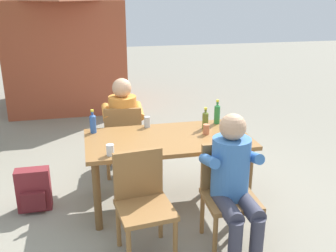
{
  "coord_description": "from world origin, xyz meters",
  "views": [
    {
      "loc": [
        -0.78,
        -3.51,
        2.11
      ],
      "look_at": [
        0.0,
        0.0,
        0.85
      ],
      "focal_mm": 41.34,
      "sensor_mm": 36.0,
      "label": 1
    }
  ],
  "objects_px": {
    "bottle_blue": "(93,123)",
    "brick_kiosk": "(66,35)",
    "dining_table": "(168,146)",
    "person_in_white_shirt": "(122,120)",
    "backpack_by_near_side": "(34,191)",
    "chair_near_right": "(228,189)",
    "bottle_green": "(217,113)",
    "cup_terracotta": "(206,129)",
    "cup_steel": "(147,122)",
    "bottle_olive": "(205,119)",
    "person_in_plaid_shirt": "(234,177)",
    "cup_glass": "(110,150)",
    "chair_near_left": "(142,199)",
    "chair_far_left": "(123,137)"
  },
  "relations": [
    {
      "from": "bottle_blue",
      "to": "brick_kiosk",
      "type": "height_order",
      "value": "brick_kiosk"
    },
    {
      "from": "dining_table",
      "to": "bottle_blue",
      "type": "height_order",
      "value": "bottle_blue"
    },
    {
      "from": "person_in_white_shirt",
      "to": "backpack_by_near_side",
      "type": "distance_m",
      "value": 1.29
    },
    {
      "from": "brick_kiosk",
      "to": "dining_table",
      "type": "bearing_deg",
      "value": -75.56
    },
    {
      "from": "dining_table",
      "to": "chair_near_right",
      "type": "bearing_deg",
      "value": -63.12
    },
    {
      "from": "bottle_green",
      "to": "cup_terracotta",
      "type": "xyz_separation_m",
      "value": [
        -0.22,
        -0.3,
        -0.06
      ]
    },
    {
      "from": "dining_table",
      "to": "person_in_white_shirt",
      "type": "distance_m",
      "value": 0.91
    },
    {
      "from": "cup_steel",
      "to": "bottle_olive",
      "type": "bearing_deg",
      "value": -16.13
    },
    {
      "from": "dining_table",
      "to": "bottle_olive",
      "type": "bearing_deg",
      "value": 21.92
    },
    {
      "from": "bottle_green",
      "to": "backpack_by_near_side",
      "type": "relative_size",
      "value": 0.61
    },
    {
      "from": "person_in_plaid_shirt",
      "to": "cup_steel",
      "type": "xyz_separation_m",
      "value": [
        -0.52,
        1.19,
        0.13
      ]
    },
    {
      "from": "chair_near_right",
      "to": "person_in_white_shirt",
      "type": "relative_size",
      "value": 0.74
    },
    {
      "from": "cup_steel",
      "to": "brick_kiosk",
      "type": "distance_m",
      "value": 3.89
    },
    {
      "from": "cup_terracotta",
      "to": "cup_glass",
      "type": "distance_m",
      "value": 1.05
    },
    {
      "from": "dining_table",
      "to": "cup_terracotta",
      "type": "distance_m",
      "value": 0.42
    },
    {
      "from": "chair_near_left",
      "to": "bottle_blue",
      "type": "height_order",
      "value": "bottle_blue"
    },
    {
      "from": "dining_table",
      "to": "brick_kiosk",
      "type": "xyz_separation_m",
      "value": [
        -1.05,
        4.09,
        0.68
      ]
    },
    {
      "from": "person_in_plaid_shirt",
      "to": "backpack_by_near_side",
      "type": "height_order",
      "value": "person_in_plaid_shirt"
    },
    {
      "from": "chair_near_left",
      "to": "cup_steel",
      "type": "xyz_separation_m",
      "value": [
        0.23,
        1.08,
        0.29
      ]
    },
    {
      "from": "person_in_white_shirt",
      "to": "bottle_olive",
      "type": "xyz_separation_m",
      "value": [
        0.81,
        -0.66,
        0.17
      ]
    },
    {
      "from": "chair_far_left",
      "to": "person_in_white_shirt",
      "type": "distance_m",
      "value": 0.2
    },
    {
      "from": "chair_far_left",
      "to": "chair_near_right",
      "type": "xyz_separation_m",
      "value": [
        0.74,
        -1.46,
        0.0
      ]
    },
    {
      "from": "chair_far_left",
      "to": "cup_glass",
      "type": "distance_m",
      "value": 1.11
    },
    {
      "from": "chair_near_right",
      "to": "bottle_olive",
      "type": "xyz_separation_m",
      "value": [
        0.07,
        0.91,
        0.34
      ]
    },
    {
      "from": "bottle_olive",
      "to": "backpack_by_near_side",
      "type": "xyz_separation_m",
      "value": [
        -1.79,
        -0.04,
        -0.61
      ]
    },
    {
      "from": "chair_near_left",
      "to": "person_in_plaid_shirt",
      "type": "xyz_separation_m",
      "value": [
        0.74,
        -0.11,
        0.17
      ]
    },
    {
      "from": "dining_table",
      "to": "bottle_green",
      "type": "bearing_deg",
      "value": 26.28
    },
    {
      "from": "brick_kiosk",
      "to": "bottle_blue",
      "type": "bearing_deg",
      "value": -84.97
    },
    {
      "from": "chair_near_left",
      "to": "backpack_by_near_side",
      "type": "bearing_deg",
      "value": 138.32
    },
    {
      "from": "cup_steel",
      "to": "brick_kiosk",
      "type": "xyz_separation_m",
      "value": [
        -0.9,
        3.74,
        0.54
      ]
    },
    {
      "from": "chair_near_left",
      "to": "cup_glass",
      "type": "bearing_deg",
      "value": 118.2
    },
    {
      "from": "chair_near_right",
      "to": "person_in_white_shirt",
      "type": "bearing_deg",
      "value": 115.19
    },
    {
      "from": "chair_near_right",
      "to": "person_in_plaid_shirt",
      "type": "relative_size",
      "value": 0.74
    },
    {
      "from": "person_in_white_shirt",
      "to": "chair_near_left",
      "type": "bearing_deg",
      "value": -90.34
    },
    {
      "from": "bottle_blue",
      "to": "chair_near_right",
      "type": "bearing_deg",
      "value": -43.34
    },
    {
      "from": "chair_near_left",
      "to": "cup_terracotta",
      "type": "height_order",
      "value": "chair_near_left"
    },
    {
      "from": "bottle_blue",
      "to": "cup_steel",
      "type": "relative_size",
      "value": 2.12
    },
    {
      "from": "person_in_white_shirt",
      "to": "brick_kiosk",
      "type": "height_order",
      "value": "brick_kiosk"
    },
    {
      "from": "person_in_plaid_shirt",
      "to": "backpack_by_near_side",
      "type": "bearing_deg",
      "value": 150.4
    },
    {
      "from": "chair_near_right",
      "to": "person_in_plaid_shirt",
      "type": "distance_m",
      "value": 0.2
    },
    {
      "from": "bottle_blue",
      "to": "backpack_by_near_side",
      "type": "bearing_deg",
      "value": -165.55
    },
    {
      "from": "dining_table",
      "to": "bottle_green",
      "type": "distance_m",
      "value": 0.72
    },
    {
      "from": "dining_table",
      "to": "brick_kiosk",
      "type": "bearing_deg",
      "value": 104.44
    },
    {
      "from": "person_in_plaid_shirt",
      "to": "bottle_blue",
      "type": "height_order",
      "value": "person_in_plaid_shirt"
    },
    {
      "from": "backpack_by_near_side",
      "to": "dining_table",
      "type": "bearing_deg",
      "value": -5.83
    },
    {
      "from": "chair_near_left",
      "to": "cup_glass",
      "type": "relative_size",
      "value": 8.63
    },
    {
      "from": "chair_far_left",
      "to": "chair_near_right",
      "type": "bearing_deg",
      "value": -62.96
    },
    {
      "from": "cup_glass",
      "to": "bottle_blue",
      "type": "bearing_deg",
      "value": 101.37
    },
    {
      "from": "backpack_by_near_side",
      "to": "bottle_green",
      "type": "bearing_deg",
      "value": 4.85
    },
    {
      "from": "bottle_green",
      "to": "bottle_blue",
      "type": "distance_m",
      "value": 1.34
    }
  ]
}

